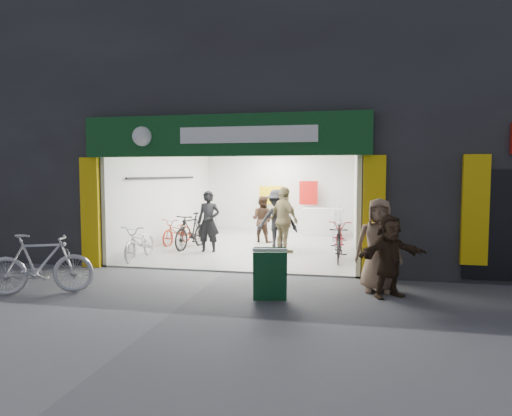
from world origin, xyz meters
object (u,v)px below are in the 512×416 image
(parked_bike, at_px, (40,264))
(sandwich_board, at_px, (270,273))
(bike_left_front, at_px, (140,243))
(bike_right_front, at_px, (339,244))
(pedestrian_near, at_px, (378,245))

(parked_bike, relative_size, sandwich_board, 2.09)
(bike_left_front, distance_m, bike_right_front, 5.06)
(pedestrian_near, xyz_separation_m, sandwich_board, (-1.88, -1.06, -0.39))
(pedestrian_near, bearing_deg, bike_left_front, 163.31)
(parked_bike, bearing_deg, sandwich_board, -109.37)
(bike_left_front, height_order, sandwich_board, sandwich_board)
(bike_right_front, distance_m, sandwich_board, 3.96)
(bike_left_front, distance_m, parked_bike, 3.48)
(bike_left_front, relative_size, sandwich_board, 1.94)
(bike_right_front, bearing_deg, pedestrian_near, -73.85)
(bike_right_front, distance_m, pedestrian_near, 2.90)
(bike_left_front, xyz_separation_m, pedestrian_near, (5.80, -1.99, 0.42))
(parked_bike, bearing_deg, pedestrian_near, -101.36)
(bike_left_front, height_order, parked_bike, parked_bike)
(parked_bike, bearing_deg, bike_left_front, -29.85)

